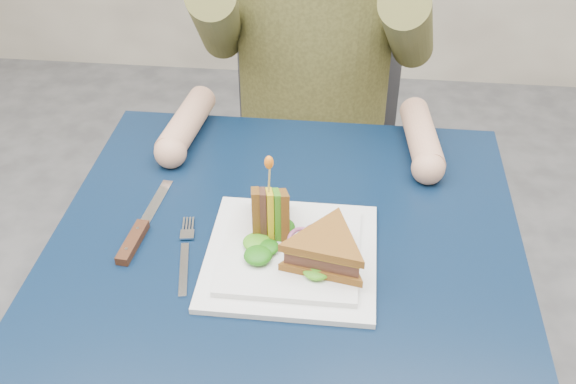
# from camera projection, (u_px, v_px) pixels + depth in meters

# --- Properties ---
(table) EXTENTS (0.75, 0.75, 0.73)m
(table) POSITION_uv_depth(u_px,v_px,m) (285.00, 279.00, 1.11)
(table) COLOR black
(table) RESTS_ON ground
(chair) EXTENTS (0.42, 0.40, 0.93)m
(chair) POSITION_uv_depth(u_px,v_px,m) (315.00, 123.00, 1.72)
(chair) COLOR #47474C
(chair) RESTS_ON ground
(plate) EXTENTS (0.26, 0.26, 0.02)m
(plate) POSITION_uv_depth(u_px,v_px,m) (291.00, 254.00, 1.03)
(plate) COLOR white
(plate) RESTS_ON table
(sandwich_flat) EXTENTS (0.17, 0.17, 0.05)m
(sandwich_flat) POSITION_uv_depth(u_px,v_px,m) (327.00, 250.00, 0.98)
(sandwich_flat) COLOR brown
(sandwich_flat) RESTS_ON plate
(sandwich_upright) EXTENTS (0.08, 0.13, 0.13)m
(sandwich_upright) POSITION_uv_depth(u_px,v_px,m) (270.00, 211.00, 1.04)
(sandwich_upright) COLOR brown
(sandwich_upright) RESTS_ON plate
(fork) EXTENTS (0.05, 0.18, 0.01)m
(fork) POSITION_uv_depth(u_px,v_px,m) (185.00, 256.00, 1.04)
(fork) COLOR silver
(fork) RESTS_ON table
(knife) EXTENTS (0.04, 0.22, 0.02)m
(knife) POSITION_uv_depth(u_px,v_px,m) (137.00, 234.00, 1.07)
(knife) COLOR silver
(knife) RESTS_ON table
(toothpick) EXTENTS (0.01, 0.01, 0.06)m
(toothpick) POSITION_uv_depth(u_px,v_px,m) (269.00, 178.00, 1.00)
(toothpick) COLOR tan
(toothpick) RESTS_ON sandwich_upright
(toothpick_frill) EXTENTS (0.01, 0.01, 0.02)m
(toothpick_frill) POSITION_uv_depth(u_px,v_px,m) (269.00, 162.00, 0.99)
(toothpick_frill) COLOR orange
(toothpick_frill) RESTS_ON sandwich_upright
(lettuce_spill) EXTENTS (0.15, 0.13, 0.02)m
(lettuce_spill) POSITION_uv_depth(u_px,v_px,m) (295.00, 240.00, 1.03)
(lettuce_spill) COLOR #337A14
(lettuce_spill) RESTS_ON plate
(onion_ring) EXTENTS (0.04, 0.04, 0.02)m
(onion_ring) POSITION_uv_depth(u_px,v_px,m) (301.00, 240.00, 1.02)
(onion_ring) COLOR #9E4C7A
(onion_ring) RESTS_ON plate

